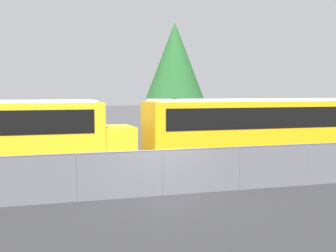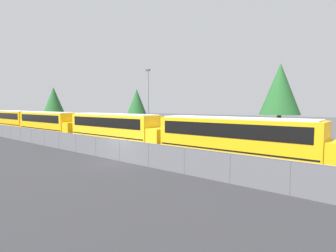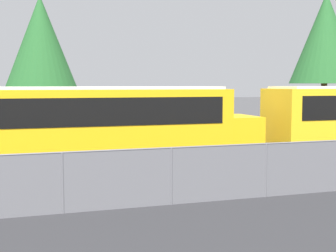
% 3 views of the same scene
% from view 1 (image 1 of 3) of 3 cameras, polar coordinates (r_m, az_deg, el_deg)
% --- Properties ---
extents(ground_plane, '(200.00, 200.00, 0.00)m').
position_cam_1_polar(ground_plane, '(16.77, -0.74, -8.48)').
color(ground_plane, '#424244').
extents(road_strip, '(130.01, 12.00, 0.01)m').
position_cam_1_polar(road_strip, '(11.39, 8.54, -14.75)').
color(road_strip, '#2B2B2D').
rests_on(road_strip, ground_plane).
extents(fence, '(96.08, 0.07, 1.65)m').
position_cam_1_polar(fence, '(16.61, -0.74, -5.65)').
color(fence, '#9EA0A5').
rests_on(fence, ground_plane).
extents(school_bus_3, '(13.39, 2.57, 3.31)m').
position_cam_1_polar(school_bus_3, '(23.87, 12.05, -0.02)').
color(school_bus_3, yellow).
rests_on(school_bus_3, ground_plane).
extents(tree_3, '(4.28, 4.28, 8.74)m').
position_cam_1_polar(tree_3, '(34.75, 0.84, 7.98)').
color(tree_3, '#51381E').
rests_on(tree_3, ground_plane).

